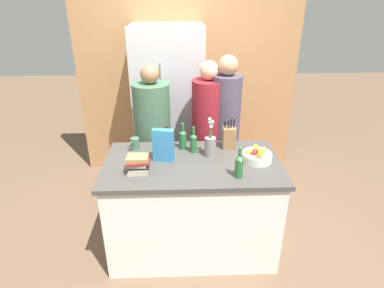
{
  "coord_description": "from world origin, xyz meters",
  "views": [
    {
      "loc": [
        -0.09,
        -2.38,
        2.21
      ],
      "look_at": [
        0.0,
        0.1,
        1.02
      ],
      "focal_mm": 30.0,
      "sensor_mm": 36.0,
      "label": 1
    }
  ],
  "objects_px": {
    "cereal_box": "(163,145)",
    "bottle_wine": "(194,142)",
    "person_in_red_tee": "(225,126)",
    "person_at_sink": "(153,133)",
    "book_stack": "(138,164)",
    "bottle_oil": "(183,139)",
    "knife_block": "(229,137)",
    "bottle_water": "(239,166)",
    "refrigerator": "(169,109)",
    "flower_vase": "(210,145)",
    "bottle_vinegar": "(167,140)",
    "fruit_bowl": "(257,155)",
    "coffee_mug": "(135,143)",
    "person_in_blue": "(208,129)"
  },
  "relations": [
    {
      "from": "book_stack",
      "to": "person_in_blue",
      "type": "bearing_deg",
      "value": 53.26
    },
    {
      "from": "bottle_wine",
      "to": "person_at_sink",
      "type": "height_order",
      "value": "person_at_sink"
    },
    {
      "from": "cereal_box",
      "to": "person_in_red_tee",
      "type": "xyz_separation_m",
      "value": [
        0.61,
        0.62,
        -0.09
      ]
    },
    {
      "from": "flower_vase",
      "to": "cereal_box",
      "type": "xyz_separation_m",
      "value": [
        -0.4,
        -0.08,
        0.04
      ]
    },
    {
      "from": "flower_vase",
      "to": "knife_block",
      "type": "bearing_deg",
      "value": 39.03
    },
    {
      "from": "fruit_bowl",
      "to": "coffee_mug",
      "type": "bearing_deg",
      "value": 165.71
    },
    {
      "from": "fruit_bowl",
      "to": "bottle_vinegar",
      "type": "relative_size",
      "value": 1.21
    },
    {
      "from": "flower_vase",
      "to": "person_in_red_tee",
      "type": "height_order",
      "value": "person_in_red_tee"
    },
    {
      "from": "bottle_water",
      "to": "person_in_blue",
      "type": "relative_size",
      "value": 0.16
    },
    {
      "from": "book_stack",
      "to": "bottle_wine",
      "type": "height_order",
      "value": "bottle_wine"
    },
    {
      "from": "knife_block",
      "to": "bottle_water",
      "type": "height_order",
      "value": "knife_block"
    },
    {
      "from": "flower_vase",
      "to": "bottle_oil",
      "type": "height_order",
      "value": "flower_vase"
    },
    {
      "from": "knife_block",
      "to": "bottle_vinegar",
      "type": "relative_size",
      "value": 1.34
    },
    {
      "from": "person_at_sink",
      "to": "book_stack",
      "type": "bearing_deg",
      "value": -110.79
    },
    {
      "from": "flower_vase",
      "to": "fruit_bowl",
      "type": "bearing_deg",
      "value": -15.79
    },
    {
      "from": "refrigerator",
      "to": "cereal_box",
      "type": "height_order",
      "value": "refrigerator"
    },
    {
      "from": "book_stack",
      "to": "bottle_oil",
      "type": "relative_size",
      "value": 0.75
    },
    {
      "from": "flower_vase",
      "to": "bottle_vinegar",
      "type": "distance_m",
      "value": 0.42
    },
    {
      "from": "bottle_wine",
      "to": "person_at_sink",
      "type": "xyz_separation_m",
      "value": [
        -0.4,
        0.48,
        -0.11
      ]
    },
    {
      "from": "person_in_blue",
      "to": "person_in_red_tee",
      "type": "xyz_separation_m",
      "value": [
        0.18,
        -0.02,
        0.05
      ]
    },
    {
      "from": "refrigerator",
      "to": "person_in_red_tee",
      "type": "distance_m",
      "value": 0.82
    },
    {
      "from": "refrigerator",
      "to": "person_at_sink",
      "type": "distance_m",
      "value": 0.58
    },
    {
      "from": "flower_vase",
      "to": "bottle_wine",
      "type": "relative_size",
      "value": 1.48
    },
    {
      "from": "cereal_box",
      "to": "coffee_mug",
      "type": "bearing_deg",
      "value": 139.12
    },
    {
      "from": "fruit_bowl",
      "to": "coffee_mug",
      "type": "distance_m",
      "value": 1.1
    },
    {
      "from": "book_stack",
      "to": "bottle_oil",
      "type": "bearing_deg",
      "value": 49.18
    },
    {
      "from": "flower_vase",
      "to": "bottle_wine",
      "type": "xyz_separation_m",
      "value": [
        -0.14,
        0.07,
        -0.01
      ]
    },
    {
      "from": "cereal_box",
      "to": "bottle_wine",
      "type": "height_order",
      "value": "cereal_box"
    },
    {
      "from": "knife_block",
      "to": "person_in_red_tee",
      "type": "xyz_separation_m",
      "value": [
        0.02,
        0.39,
        -0.05
      ]
    },
    {
      "from": "bottle_wine",
      "to": "person_in_red_tee",
      "type": "xyz_separation_m",
      "value": [
        0.35,
        0.47,
        -0.04
      ]
    },
    {
      "from": "fruit_bowl",
      "to": "knife_block",
      "type": "height_order",
      "value": "knife_block"
    },
    {
      "from": "bottle_oil",
      "to": "person_in_blue",
      "type": "distance_m",
      "value": 0.51
    },
    {
      "from": "bottle_oil",
      "to": "bottle_water",
      "type": "distance_m",
      "value": 0.67
    },
    {
      "from": "person_in_red_tee",
      "to": "fruit_bowl",
      "type": "bearing_deg",
      "value": -76.94
    },
    {
      "from": "knife_block",
      "to": "book_stack",
      "type": "xyz_separation_m",
      "value": [
        -0.78,
        -0.42,
        -0.03
      ]
    },
    {
      "from": "refrigerator",
      "to": "coffee_mug",
      "type": "bearing_deg",
      "value": -106.92
    },
    {
      "from": "knife_block",
      "to": "flower_vase",
      "type": "distance_m",
      "value": 0.24
    },
    {
      "from": "cereal_box",
      "to": "person_at_sink",
      "type": "xyz_separation_m",
      "value": [
        -0.14,
        0.63,
        -0.16
      ]
    },
    {
      "from": "person_at_sink",
      "to": "refrigerator",
      "type": "bearing_deg",
      "value": 57.25
    },
    {
      "from": "knife_block",
      "to": "bottle_wine",
      "type": "xyz_separation_m",
      "value": [
        -0.33,
        -0.08,
        -0.01
      ]
    },
    {
      "from": "bottle_wine",
      "to": "person_in_red_tee",
      "type": "distance_m",
      "value": 0.59
    },
    {
      "from": "cereal_box",
      "to": "book_stack",
      "type": "relative_size",
      "value": 1.51
    },
    {
      "from": "cereal_box",
      "to": "bottle_vinegar",
      "type": "xyz_separation_m",
      "value": [
        0.02,
        0.24,
        -0.06
      ]
    },
    {
      "from": "coffee_mug",
      "to": "bottle_vinegar",
      "type": "relative_size",
      "value": 0.54
    },
    {
      "from": "person_at_sink",
      "to": "cereal_box",
      "type": "bearing_deg",
      "value": -94.55
    },
    {
      "from": "cereal_box",
      "to": "flower_vase",
      "type": "bearing_deg",
      "value": 10.67
    },
    {
      "from": "flower_vase",
      "to": "bottle_oil",
      "type": "distance_m",
      "value": 0.28
    },
    {
      "from": "book_stack",
      "to": "bottle_vinegar",
      "type": "bearing_deg",
      "value": 63.89
    },
    {
      "from": "bottle_water",
      "to": "fruit_bowl",
      "type": "bearing_deg",
      "value": 52.13
    },
    {
      "from": "knife_block",
      "to": "person_in_red_tee",
      "type": "bearing_deg",
      "value": 87.19
    }
  ]
}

